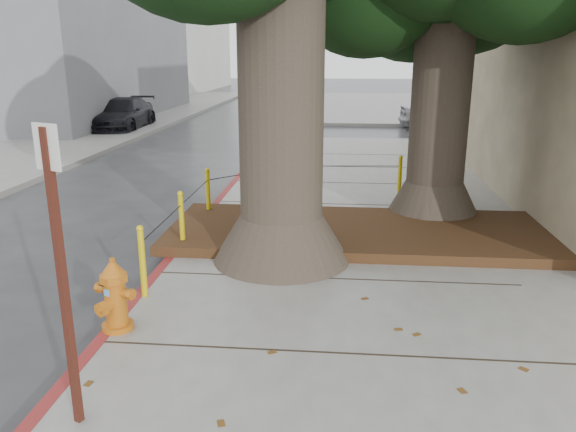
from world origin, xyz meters
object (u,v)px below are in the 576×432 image
Objects in this scene: fire_hydrant at (115,295)px; car_red at (576,116)px; car_silver at (448,113)px; car_dark at (122,114)px; signpost at (61,264)px.

car_red is at bearing 78.18° from fire_hydrant.
car_silver reaches higher than car_dark.
car_red is at bearing 83.19° from signpost.
fire_hydrant is 18.75m from car_dark.
fire_hydrant is 1.92m from signpost.
car_red is 19.06m from car_dark.
car_silver is at bearing 4.56° from car_dark.
car_dark is at bearing 131.60° from fire_hydrant.
fire_hydrant is 0.22× the size of car_red.
fire_hydrant is 20.34m from car_silver.
car_dark is (-6.71, 17.51, 0.11)m from fire_hydrant.
car_red is (12.26, 19.28, 0.06)m from fire_hydrant.
car_red is at bearing -92.56° from car_silver.
signpost is 24.10m from car_red.
signpost reaches higher than car_dark.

